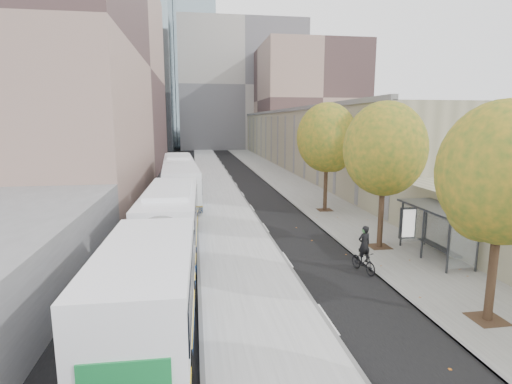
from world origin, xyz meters
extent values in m
cube|color=#A9A9A9|center=(-3.88, 35.00, 0.07)|extent=(4.25, 150.00, 0.15)
cube|color=slate|center=(4.12, 35.00, 0.04)|extent=(4.75, 150.00, 0.08)
cube|color=gray|center=(15.50, 64.00, 4.00)|extent=(18.00, 92.00, 8.00)
cube|color=gray|center=(-22.50, 41.00, 12.50)|extent=(24.00, 46.00, 25.00)
cube|color=#A8A29B|center=(6.00, 96.00, 15.00)|extent=(30.00, 18.00, 30.00)
cube|color=#383A3F|center=(5.50, 11.00, 2.56)|extent=(1.90, 4.40, 0.10)
cylinder|color=#383A3F|center=(4.80, 9.00, 1.28)|extent=(0.10, 0.10, 2.40)
cube|color=silver|center=(6.22, 11.00, 1.33)|extent=(0.04, 4.00, 2.10)
cylinder|color=black|center=(3.60, 5.00, 1.63)|extent=(0.28, 0.28, 3.11)
sphere|color=#2C571E|center=(3.60, 5.00, 5.05)|extent=(4.00, 4.00, 4.00)
cylinder|color=black|center=(3.60, 13.00, 1.70)|extent=(0.28, 0.28, 3.24)
sphere|color=#2C571E|center=(3.60, 13.00, 5.26)|extent=(4.20, 4.20, 4.20)
cylinder|color=black|center=(3.60, 22.00, 1.77)|extent=(0.28, 0.28, 3.38)
sphere|color=#2C571E|center=(3.60, 22.00, 5.48)|extent=(4.40, 4.40, 4.40)
cube|color=white|center=(-7.37, 10.88, 1.52)|extent=(3.01, 18.33, 3.05)
cube|color=black|center=(-7.37, 10.88, 2.08)|extent=(3.05, 17.60, 1.06)
cube|color=#177B3A|center=(-7.37, 1.77, 1.17)|extent=(1.93, 0.10, 1.18)
cube|color=white|center=(-7.36, 30.41, 1.56)|extent=(3.69, 18.89, 3.13)
cube|color=black|center=(-7.36, 30.41, 2.14)|extent=(3.71, 18.15, 1.08)
cube|color=#177B3A|center=(-7.36, 21.05, 1.20)|extent=(1.98, 0.16, 1.21)
imported|color=black|center=(1.32, 9.88, 0.50)|extent=(0.84, 1.73, 1.00)
imported|color=black|center=(1.32, 9.88, 1.29)|extent=(0.69, 0.53, 1.68)
sphere|color=#448346|center=(1.32, 9.88, 1.92)|extent=(0.26, 0.26, 0.26)
imported|color=white|center=(-7.53, 58.38, 0.59)|extent=(2.15, 3.69, 1.18)
camera|label=1|loc=(-6.00, -6.11, 6.64)|focal=28.00mm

